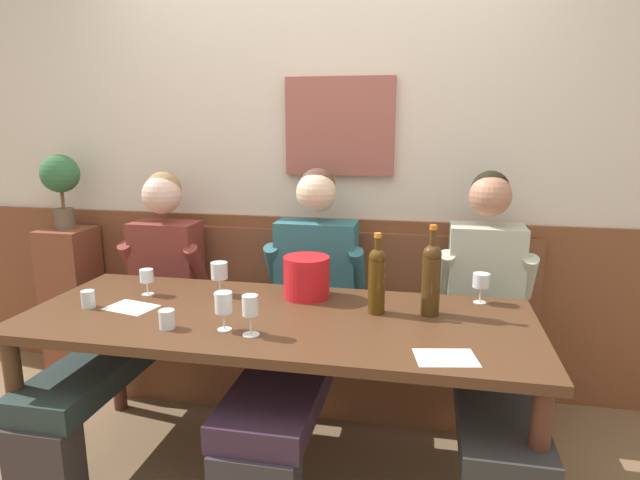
{
  "coord_description": "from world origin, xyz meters",
  "views": [
    {
      "loc": [
        0.61,
        -1.94,
        1.55
      ],
      "look_at": [
        0.12,
        0.44,
        1.01
      ],
      "focal_mm": 30.12,
      "sensor_mm": 36.0,
      "label": 1
    }
  ],
  "objects_px": {
    "wine_bottle_clear_water": "(377,278)",
    "potted_plant": "(60,179)",
    "person_center_left_seat": "(302,314)",
    "water_tumbler_left": "(167,319)",
    "person_center_right_seat": "(137,302)",
    "wine_glass_center_front": "(481,282)",
    "wine_glass_left_end": "(250,307)",
    "wine_glass_center_rear": "(224,304)",
    "water_tumbler_right": "(88,299)",
    "ice_bucket": "(307,277)",
    "person_left_seat": "(490,324)",
    "wall_bench": "(312,350)",
    "dining_table": "(277,333)",
    "wine_glass_by_bottle": "(147,277)",
    "wine_glass_mid_left": "(219,272)",
    "wine_bottle_green_tall": "(431,277)"
  },
  "relations": [
    {
      "from": "person_left_seat",
      "to": "water_tumbler_left",
      "type": "distance_m",
      "value": 1.42
    },
    {
      "from": "wine_bottle_clear_water",
      "to": "wine_glass_by_bottle",
      "type": "xyz_separation_m",
      "value": [
        -1.08,
        0.03,
        -0.07
      ]
    },
    {
      "from": "wine_bottle_clear_water",
      "to": "wine_glass_center_front",
      "type": "distance_m",
      "value": 0.5
    },
    {
      "from": "wine_bottle_green_tall",
      "to": "water_tumbler_right",
      "type": "relative_size",
      "value": 5.09
    },
    {
      "from": "wall_bench",
      "to": "person_left_seat",
      "type": "height_order",
      "value": "person_left_seat"
    },
    {
      "from": "person_left_seat",
      "to": "wine_bottle_green_tall",
      "type": "bearing_deg",
      "value": -142.34
    },
    {
      "from": "potted_plant",
      "to": "wine_bottle_green_tall",
      "type": "bearing_deg",
      "value": -15.4
    },
    {
      "from": "person_left_seat",
      "to": "water_tumbler_left",
      "type": "bearing_deg",
      "value": -155.84
    },
    {
      "from": "ice_bucket",
      "to": "water_tumbler_right",
      "type": "xyz_separation_m",
      "value": [
        -0.91,
        -0.33,
        -0.06
      ]
    },
    {
      "from": "wine_glass_center_rear",
      "to": "wine_glass_by_bottle",
      "type": "distance_m",
      "value": 0.62
    },
    {
      "from": "wine_glass_center_front",
      "to": "water_tumbler_left",
      "type": "distance_m",
      "value": 1.36
    },
    {
      "from": "person_center_right_seat",
      "to": "ice_bucket",
      "type": "distance_m",
      "value": 0.95
    },
    {
      "from": "dining_table",
      "to": "wine_glass_center_rear",
      "type": "xyz_separation_m",
      "value": [
        -0.15,
        -0.2,
        0.19
      ]
    },
    {
      "from": "dining_table",
      "to": "water_tumbler_left",
      "type": "bearing_deg",
      "value": -148.94
    },
    {
      "from": "dining_table",
      "to": "wine_glass_by_bottle",
      "type": "xyz_separation_m",
      "value": [
        -0.67,
        0.14,
        0.17
      ]
    },
    {
      "from": "wine_glass_by_bottle",
      "to": "wine_glass_left_end",
      "type": "bearing_deg",
      "value": -30.28
    },
    {
      "from": "wine_glass_by_bottle",
      "to": "ice_bucket",
      "type": "bearing_deg",
      "value": 9.03
    },
    {
      "from": "wine_glass_left_end",
      "to": "water_tumbler_left",
      "type": "height_order",
      "value": "wine_glass_left_end"
    },
    {
      "from": "wine_glass_center_rear",
      "to": "water_tumbler_right",
      "type": "xyz_separation_m",
      "value": [
        -0.68,
        0.13,
        -0.07
      ]
    },
    {
      "from": "wine_glass_center_front",
      "to": "person_center_left_seat",
      "type": "bearing_deg",
      "value": 179.87
    },
    {
      "from": "wine_bottle_clear_water",
      "to": "wine_bottle_green_tall",
      "type": "distance_m",
      "value": 0.23
    },
    {
      "from": "wine_glass_center_front",
      "to": "water_tumbler_left",
      "type": "xyz_separation_m",
      "value": [
        -1.24,
        -0.57,
        -0.06
      ]
    },
    {
      "from": "wine_bottle_clear_water",
      "to": "wine_glass_left_end",
      "type": "height_order",
      "value": "wine_bottle_clear_water"
    },
    {
      "from": "wine_bottle_clear_water",
      "to": "water_tumbler_left",
      "type": "height_order",
      "value": "wine_bottle_clear_water"
    },
    {
      "from": "ice_bucket",
      "to": "wine_glass_mid_left",
      "type": "relative_size",
      "value": 1.36
    },
    {
      "from": "wine_glass_by_bottle",
      "to": "wine_bottle_clear_water",
      "type": "bearing_deg",
      "value": -1.65
    },
    {
      "from": "wine_glass_center_rear",
      "to": "wine_bottle_clear_water",
      "type": "bearing_deg",
      "value": 28.89
    },
    {
      "from": "wine_bottle_clear_water",
      "to": "potted_plant",
      "type": "relative_size",
      "value": 0.79
    },
    {
      "from": "wine_bottle_green_tall",
      "to": "water_tumbler_right",
      "type": "xyz_separation_m",
      "value": [
        -1.47,
        -0.21,
        -0.13
      ]
    },
    {
      "from": "person_left_seat",
      "to": "ice_bucket",
      "type": "distance_m",
      "value": 0.87
    },
    {
      "from": "wine_glass_mid_left",
      "to": "water_tumbler_right",
      "type": "bearing_deg",
      "value": -150.65
    },
    {
      "from": "wine_bottle_green_tall",
      "to": "wine_glass_center_rear",
      "type": "relative_size",
      "value": 2.5
    },
    {
      "from": "person_center_right_seat",
      "to": "ice_bucket",
      "type": "bearing_deg",
      "value": -4.69
    },
    {
      "from": "ice_bucket",
      "to": "wine_glass_by_bottle",
      "type": "xyz_separation_m",
      "value": [
        -0.74,
        -0.12,
        -0.01
      ]
    },
    {
      "from": "person_center_right_seat",
      "to": "wine_glass_center_front",
      "type": "distance_m",
      "value": 1.72
    },
    {
      "from": "dining_table",
      "to": "wine_glass_left_end",
      "type": "height_order",
      "value": "wine_glass_left_end"
    },
    {
      "from": "person_center_right_seat",
      "to": "wine_bottle_clear_water",
      "type": "height_order",
      "value": "person_center_right_seat"
    },
    {
      "from": "person_center_left_seat",
      "to": "water_tumbler_left",
      "type": "xyz_separation_m",
      "value": [
        -0.41,
        -0.57,
        0.15
      ]
    },
    {
      "from": "ice_bucket",
      "to": "wine_glass_by_bottle",
      "type": "bearing_deg",
      "value": -170.97
    },
    {
      "from": "wine_glass_by_bottle",
      "to": "water_tumbler_right",
      "type": "bearing_deg",
      "value": -127.74
    },
    {
      "from": "person_left_seat",
      "to": "wine_glass_center_rear",
      "type": "distance_m",
      "value": 1.22
    },
    {
      "from": "ice_bucket",
      "to": "wine_glass_left_end",
      "type": "xyz_separation_m",
      "value": [
        -0.11,
        -0.49,
        0.02
      ]
    },
    {
      "from": "person_center_right_seat",
      "to": "wine_glass_center_rear",
      "type": "distance_m",
      "value": 0.91
    },
    {
      "from": "person_center_left_seat",
      "to": "water_tumbler_left",
      "type": "height_order",
      "value": "person_center_left_seat"
    },
    {
      "from": "wall_bench",
      "to": "person_center_right_seat",
      "type": "height_order",
      "value": "person_center_right_seat"
    },
    {
      "from": "wine_glass_center_front",
      "to": "potted_plant",
      "type": "xyz_separation_m",
      "value": [
        -2.39,
        0.4,
        0.37
      ]
    },
    {
      "from": "person_center_right_seat",
      "to": "ice_bucket",
      "type": "xyz_separation_m",
      "value": [
        0.92,
        -0.08,
        0.21
      ]
    },
    {
      "from": "wine_glass_left_end",
      "to": "potted_plant",
      "type": "relative_size",
      "value": 0.36
    },
    {
      "from": "wine_glass_center_front",
      "to": "wine_glass_left_end",
      "type": "bearing_deg",
      "value": -147.66
    },
    {
      "from": "dining_table",
      "to": "wine_glass_center_rear",
      "type": "distance_m",
      "value": 0.31
    }
  ]
}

